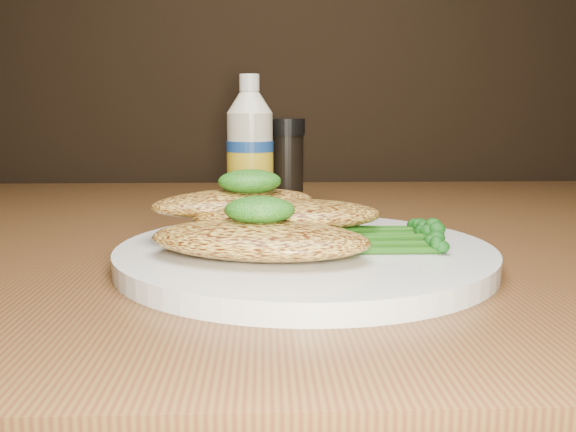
{
  "coord_description": "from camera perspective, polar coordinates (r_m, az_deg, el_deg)",
  "views": [
    {
      "loc": [
        0.04,
        0.41,
        0.87
      ],
      "look_at": [
        0.06,
        0.89,
        0.79
      ],
      "focal_mm": 39.11,
      "sensor_mm": 36.0,
      "label": 1
    }
  ],
  "objects": [
    {
      "name": "chicken_mid",
      "position": [
        0.51,
        -0.24,
        0.13
      ],
      "size": [
        0.16,
        0.08,
        0.02
      ],
      "primitive_type": "ellipsoid",
      "rotation": [
        0.0,
        0.0,
        0.01
      ],
      "color": "gold",
      "rests_on": "plate"
    },
    {
      "name": "pepper_grinder",
      "position": [
        0.8,
        -0.05,
        4.98
      ],
      "size": [
        0.05,
        0.05,
        0.11
      ],
      "primitive_type": null,
      "rotation": [
        0.0,
        0.0,
        -0.1
      ],
      "color": "black",
      "rests_on": "dining_table"
    },
    {
      "name": "broccolini_bundle",
      "position": [
        0.5,
        6.92,
        -1.29
      ],
      "size": [
        0.15,
        0.12,
        0.02
      ],
      "primitive_type": null,
      "rotation": [
        0.0,
        0.0,
        -0.02
      ],
      "color": "#1D4F11",
      "rests_on": "plate"
    },
    {
      "name": "pesto_back",
      "position": [
        0.52,
        -3.5,
        3.16
      ],
      "size": [
        0.07,
        0.07,
        0.02
      ],
      "primitive_type": "ellipsoid",
      "rotation": [
        0.0,
        0.0,
        0.38
      ],
      "color": "#0B3307",
      "rests_on": "chicken_back"
    },
    {
      "name": "pesto_front",
      "position": [
        0.46,
        -2.6,
        0.56
      ],
      "size": [
        0.06,
        0.06,
        0.02
      ],
      "primitive_type": "ellipsoid",
      "rotation": [
        0.0,
        0.0,
        -0.27
      ],
      "color": "#0B3307",
      "rests_on": "chicken_front"
    },
    {
      "name": "mayo_bottle",
      "position": [
        0.77,
        -3.48,
        6.74
      ],
      "size": [
        0.07,
        0.07,
        0.16
      ],
      "primitive_type": null,
      "rotation": [
        0.0,
        0.0,
        -0.23
      ],
      "color": "beige",
      "rests_on": "dining_table"
    },
    {
      "name": "chicken_back",
      "position": [
        0.53,
        -4.84,
        1.21
      ],
      "size": [
        0.16,
        0.12,
        0.02
      ],
      "primitive_type": "ellipsoid",
      "rotation": [
        0.0,
        0.0,
        0.41
      ],
      "color": "gold",
      "rests_on": "plate"
    },
    {
      "name": "chicken_front",
      "position": [
        0.45,
        -2.65,
        -2.16
      ],
      "size": [
        0.18,
        0.12,
        0.03
      ],
      "primitive_type": "ellipsoid",
      "rotation": [
        0.0,
        0.0,
        -0.25
      ],
      "color": "gold",
      "rests_on": "plate"
    },
    {
      "name": "plate",
      "position": [
        0.49,
        1.56,
        -3.57
      ],
      "size": [
        0.29,
        0.29,
        0.02
      ],
      "primitive_type": "cylinder",
      "color": "silver",
      "rests_on": "dining_table"
    }
  ]
}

